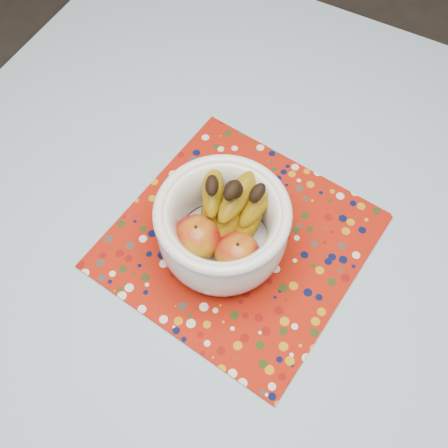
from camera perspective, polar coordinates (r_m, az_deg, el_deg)
name	(u,v)px	position (r m, az deg, el deg)	size (l,w,h in m)	color
table	(244,272)	(0.99, 2.24, -5.26)	(1.20, 1.20, 0.75)	brown
tablecloth	(246,253)	(0.91, 2.42, -3.19)	(1.32, 1.32, 0.01)	#658CA9
placemat	(239,241)	(0.91, 1.61, -1.81)	(0.40, 0.40, 0.00)	#951508
fruit_bowl	(224,224)	(0.84, 0.00, 0.04)	(0.21, 0.22, 0.17)	silver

